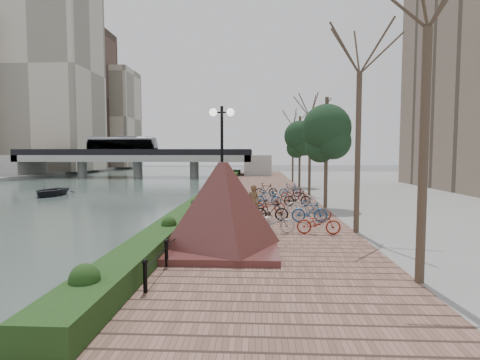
# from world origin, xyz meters

# --- Properties ---
(ground) EXTENTS (220.00, 220.00, 0.00)m
(ground) POSITION_xyz_m (0.00, 0.00, 0.00)
(ground) COLOR #59595B
(ground) RESTS_ON ground
(river_water) EXTENTS (30.00, 130.00, 0.02)m
(river_water) POSITION_xyz_m (-15.00, 25.00, 0.01)
(river_water) COLOR #485A52
(river_water) RESTS_ON ground
(promenade) EXTENTS (8.00, 75.00, 0.50)m
(promenade) POSITION_xyz_m (4.00, 17.50, 0.25)
(promenade) COLOR brown
(promenade) RESTS_ON ground
(inland_pavement) EXTENTS (24.00, 75.00, 0.50)m
(inland_pavement) POSITION_xyz_m (20.00, 17.50, 0.25)
(inland_pavement) COLOR gray
(inland_pavement) RESTS_ON ground
(hedge) EXTENTS (1.10, 56.00, 0.60)m
(hedge) POSITION_xyz_m (0.60, 20.00, 0.80)
(hedge) COLOR black
(hedge) RESTS_ON promenade
(chain_fence) EXTENTS (0.10, 14.10, 0.70)m
(chain_fence) POSITION_xyz_m (1.40, 2.00, 0.85)
(chain_fence) COLOR black
(chain_fence) RESTS_ON promenade
(granite_monument) EXTENTS (5.00, 5.00, 2.92)m
(granite_monument) POSITION_xyz_m (2.86, -1.26, 1.98)
(granite_monument) COLOR #461F1E
(granite_monument) RESTS_ON promenade
(lamppost) EXTENTS (1.02, 0.32, 5.11)m
(lamppost) POSITION_xyz_m (2.52, 1.84, 4.16)
(lamppost) COLOR black
(lamppost) RESTS_ON promenade
(motorcycle) EXTENTS (0.78, 1.50, 0.90)m
(motorcycle) POSITION_xyz_m (3.05, 3.38, 0.95)
(motorcycle) COLOR black
(motorcycle) RESTS_ON promenade
(pedestrian) EXTENTS (0.66, 0.46, 1.74)m
(pedestrian) POSITION_xyz_m (3.77, 4.43, 1.37)
(pedestrian) COLOR brown
(pedestrian) RESTS_ON promenade
(bicycle_parking) EXTENTS (2.40, 14.69, 1.00)m
(bicycle_parking) POSITION_xyz_m (5.50, 8.04, 0.97)
(bicycle_parking) COLOR #A2A3A7
(bicycle_parking) RESTS_ON promenade
(street_trees) EXTENTS (3.20, 37.12, 6.80)m
(street_trees) POSITION_xyz_m (8.00, 12.68, 3.69)
(street_trees) COLOR #3C3123
(street_trees) RESTS_ON promenade
(bridge) EXTENTS (36.00, 10.77, 6.50)m
(bridge) POSITION_xyz_m (-15.49, 45.00, 3.37)
(bridge) COLOR gray
(bridge) RESTS_ON ground
(boat) EXTENTS (3.02, 4.21, 0.87)m
(boat) POSITION_xyz_m (-14.14, 18.41, 0.45)
(boat) COLOR black
(boat) RESTS_ON river_water
(far_buildings) EXTENTS (35.00, 38.00, 38.00)m
(far_buildings) POSITION_xyz_m (-41.66, 65.91, 16.12)
(far_buildings) COLOR #BCB19C
(far_buildings) RESTS_ON far_bank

